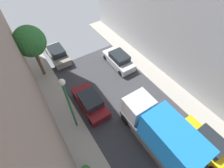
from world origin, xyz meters
TOP-DOWN VIEW (x-y plane):
  - parked_car_left_2 at (-2.70, 9.04)m, footprint 1.78×4.20m
  - parked_car_left_3 at (-2.70, 17.10)m, footprint 1.78×4.20m
  - parked_car_right_2 at (2.70, 1.13)m, footprint 1.78×4.20m
  - parked_car_right_3 at (2.70, 12.34)m, footprint 1.78×4.20m
  - delivery_truck at (0.00, 3.28)m, footprint 2.26×6.60m
  - street_tree_2 at (-4.93, 15.45)m, footprint 2.82×2.82m
  - lamp_post at (-4.60, 7.99)m, footprint 0.44×0.44m

SIDE VIEW (x-z plane):
  - parked_car_left_2 at x=-2.70m, z-range -0.06..1.50m
  - parked_car_left_3 at x=-2.70m, z-range -0.06..1.50m
  - parked_car_right_2 at x=2.70m, z-range -0.06..1.50m
  - parked_car_right_3 at x=2.70m, z-range -0.06..1.50m
  - delivery_truck at x=0.00m, z-range 0.10..3.48m
  - lamp_post at x=-4.60m, z-range 1.03..6.68m
  - street_tree_2 at x=-4.93m, z-range 1.46..6.97m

